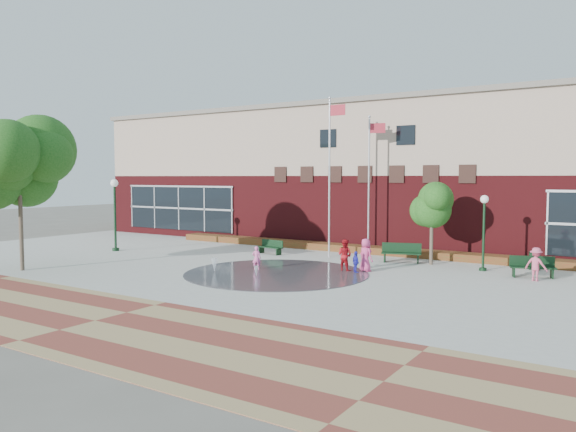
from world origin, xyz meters
The scene contains 23 objects.
ground centered at (0.00, 0.00, 0.00)m, with size 120.00×120.00×0.00m, color #666056.
plaza_concrete centered at (0.00, 4.00, 0.00)m, with size 46.00×18.00×0.01m, color #A8A8A0.
paver_band centered at (0.00, -7.00, 0.00)m, with size 46.00×6.00×0.01m, color brown.
splash_pad centered at (0.00, 3.00, 0.00)m, with size 8.40×8.40×0.01m, color #383A3D.
library_building centered at (0.00, 17.48, 4.64)m, with size 44.40×10.40×9.20m.
flower_bed centered at (0.00, 11.60, 0.00)m, with size 26.00×1.20×0.40m, color maroon.
flagpole_left centered at (-0.47, 9.01, 4.89)m, with size 1.03×0.17×8.79m.
flagpole_right centered at (0.97, 11.02, 4.40)m, with size 0.93×0.37×7.87m.
lamp_left centered at (-12.50, 4.40, 2.67)m, with size 0.45×0.45×4.29m.
lamp_right centered at (7.77, 8.90, 2.23)m, with size 0.38×0.38×3.58m.
bench_left centered at (-3.91, 8.22, 0.27)m, with size 1.69×0.72×0.82m.
bench_mid centered at (3.59, 9.24, 0.33)m, with size 2.09×1.16×1.01m.
bench_right centered at (10.05, 8.23, 0.31)m, with size 1.95×1.13×0.95m.
trash_can centered at (9.77, 10.49, 0.45)m, with size 0.55×0.55×0.89m.
tree_big_left centered at (-10.63, -2.73, 5.02)m, with size 4.39×4.39×7.02m.
tree_mid centered at (5.10, 9.42, 3.01)m, with size 2.45×2.45×4.14m.
water_jet_a centered at (-2.65, 1.79, 0.00)m, with size 0.33×0.33×0.64m, color white.
water_jet_b centered at (-0.23, 1.76, 0.00)m, with size 0.21×0.21×0.48m, color white.
child_splash centered at (-1.40, 3.41, 0.57)m, with size 0.42×0.27×1.14m, color pink.
adult_red centered at (2.27, 5.42, 0.75)m, with size 0.73×0.57×1.51m, color #AE141B.
adult_pink centered at (3.19, 5.75, 0.78)m, with size 0.76×0.50×1.56m, color #E04282.
child_blue centered at (2.98, 5.12, 0.51)m, with size 0.60×0.25×1.02m, color #2C2BC4.
person_bench centered at (10.29, 7.46, 0.72)m, with size 0.93×0.54×1.45m, color #CF526F.
Camera 1 is at (14.15, -18.08, 4.43)m, focal length 35.00 mm.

